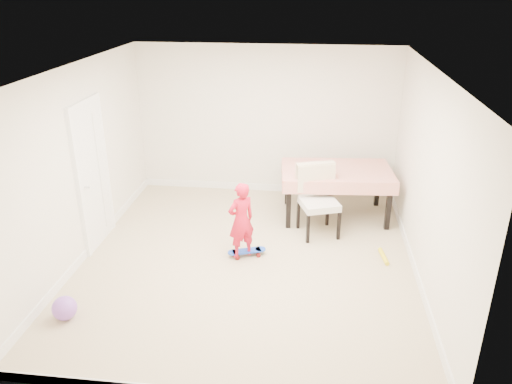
# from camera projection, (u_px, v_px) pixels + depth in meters

# --- Properties ---
(ground) EXTENTS (5.00, 5.00, 0.00)m
(ground) POSITION_uv_depth(u_px,v_px,m) (247.00, 260.00, 6.88)
(ground) COLOR tan
(ground) RESTS_ON ground
(ceiling) EXTENTS (4.50, 5.00, 0.04)m
(ceiling) POSITION_uv_depth(u_px,v_px,m) (246.00, 71.00, 5.86)
(ceiling) COLOR white
(ceiling) RESTS_ON wall_back
(wall_back) EXTENTS (4.50, 0.04, 2.60)m
(wall_back) POSITION_uv_depth(u_px,v_px,m) (266.00, 122.00, 8.63)
(wall_back) COLOR silver
(wall_back) RESTS_ON ground
(wall_front) EXTENTS (4.50, 0.04, 2.60)m
(wall_front) POSITION_uv_depth(u_px,v_px,m) (205.00, 280.00, 4.10)
(wall_front) COLOR silver
(wall_front) RESTS_ON ground
(wall_left) EXTENTS (0.04, 5.00, 2.60)m
(wall_left) POSITION_uv_depth(u_px,v_px,m) (80.00, 165.00, 6.61)
(wall_left) COLOR silver
(wall_left) RESTS_ON ground
(wall_right) EXTENTS (0.04, 5.00, 2.60)m
(wall_right) POSITION_uv_depth(u_px,v_px,m) (426.00, 180.00, 6.12)
(wall_right) COLOR silver
(wall_right) RESTS_ON ground
(door) EXTENTS (0.11, 0.94, 2.11)m
(door) POSITION_uv_depth(u_px,v_px,m) (93.00, 176.00, 6.99)
(door) COLOR white
(door) RESTS_ON ground
(baseboard_back) EXTENTS (4.50, 0.02, 0.12)m
(baseboard_back) POSITION_uv_depth(u_px,v_px,m) (266.00, 187.00, 9.13)
(baseboard_back) COLOR white
(baseboard_back) RESTS_ON ground
(baseboard_left) EXTENTS (0.02, 5.00, 0.12)m
(baseboard_left) POSITION_uv_depth(u_px,v_px,m) (91.00, 247.00, 7.10)
(baseboard_left) COLOR white
(baseboard_left) RESTS_ON ground
(baseboard_right) EXTENTS (0.02, 5.00, 0.12)m
(baseboard_right) POSITION_uv_depth(u_px,v_px,m) (414.00, 267.00, 6.61)
(baseboard_right) COLOR white
(baseboard_right) RESTS_ON ground
(dining_table) EXTENTS (1.80, 1.22, 0.81)m
(dining_table) POSITION_uv_depth(u_px,v_px,m) (335.00, 193.00, 8.02)
(dining_table) COLOR red
(dining_table) RESTS_ON ground
(dining_chair) EXTENTS (0.77, 0.82, 1.07)m
(dining_chair) POSITION_uv_depth(u_px,v_px,m) (319.00, 202.00, 7.40)
(dining_chair) COLOR white
(dining_chair) RESTS_ON ground
(skateboard) EXTENTS (0.58, 0.37, 0.08)m
(skateboard) POSITION_uv_depth(u_px,v_px,m) (247.00, 253.00, 6.99)
(skateboard) COLOR blue
(skateboard) RESTS_ON ground
(child) EXTENTS (0.47, 0.45, 1.08)m
(child) POSITION_uv_depth(u_px,v_px,m) (241.00, 223.00, 6.75)
(child) COLOR red
(child) RESTS_ON ground
(balloon) EXTENTS (0.28, 0.28, 0.28)m
(balloon) POSITION_uv_depth(u_px,v_px,m) (65.00, 308.00, 5.66)
(balloon) COLOR #8D52C6
(balloon) RESTS_ON ground
(foam_toy) EXTENTS (0.12, 0.40, 0.06)m
(foam_toy) POSITION_uv_depth(u_px,v_px,m) (384.00, 256.00, 6.92)
(foam_toy) COLOR yellow
(foam_toy) RESTS_ON ground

